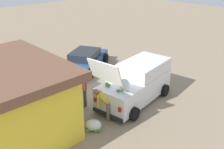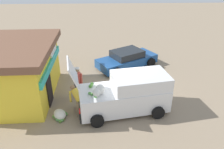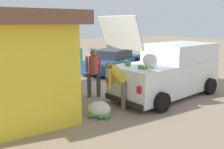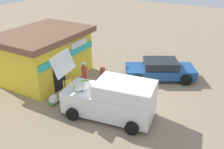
# 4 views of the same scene
# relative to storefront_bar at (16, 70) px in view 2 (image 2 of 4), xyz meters

# --- Properties ---
(ground_plane) EXTENTS (60.00, 60.00, 0.00)m
(ground_plane) POSITION_rel_storefront_bar_xyz_m (0.30, -5.35, -1.52)
(ground_plane) COLOR gray
(storefront_bar) EXTENTS (5.57, 4.21, 2.96)m
(storefront_bar) POSITION_rel_storefront_bar_xyz_m (0.00, 0.00, 0.00)
(storefront_bar) COLOR yellow
(storefront_bar) RESTS_ON ground_plane
(delivery_van) EXTENTS (2.69, 4.86, 2.86)m
(delivery_van) POSITION_rel_storefront_bar_xyz_m (-1.60, -5.71, -0.58)
(delivery_van) COLOR white
(delivery_van) RESTS_ON ground_plane
(parked_sedan) EXTENTS (3.62, 4.52, 1.22)m
(parked_sedan) POSITION_rel_storefront_bar_xyz_m (3.42, -6.24, -0.94)
(parked_sedan) COLOR #1E4C8C
(parked_sedan) RESTS_ON ground_plane
(vendor_standing) EXTENTS (0.46, 0.52, 1.77)m
(vendor_standing) POSITION_rel_storefront_bar_xyz_m (-0.33, -3.22, -0.50)
(vendor_standing) COLOR #4C4C51
(vendor_standing) RESTS_ON ground_plane
(customer_bending) EXTENTS (0.72, 0.72, 1.48)m
(customer_bending) POSITION_rel_storefront_bar_xyz_m (-1.83, -3.35, -0.62)
(customer_bending) COLOR #726047
(customer_bending) RESTS_ON ground_plane
(unloaded_banana_pile) EXTENTS (0.92, 0.84, 0.44)m
(unloaded_banana_pile) POSITION_rel_storefront_bar_xyz_m (-2.15, -2.50, -1.32)
(unloaded_banana_pile) COLOR silver
(unloaded_banana_pile) RESTS_ON ground_plane
(paint_bucket) EXTENTS (0.33, 0.33, 0.40)m
(paint_bucket) POSITION_rel_storefront_bar_xyz_m (2.15, -2.79, -1.32)
(paint_bucket) COLOR #BF3F33
(paint_bucket) RESTS_ON ground_plane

